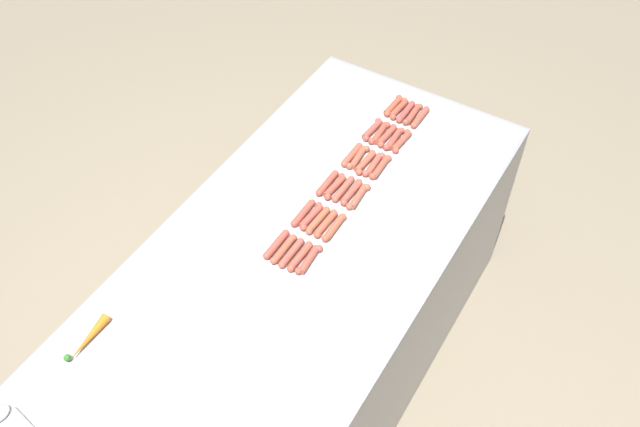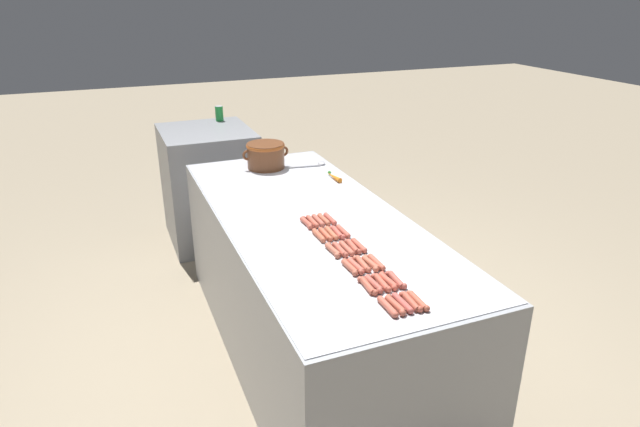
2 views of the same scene
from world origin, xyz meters
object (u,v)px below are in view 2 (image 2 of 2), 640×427
object	(u,v)px
hot_dog_10	(325,234)
soda_can	(219,113)
hot_dog_3	(333,250)
hot_dog_24	(418,301)
back_cabinet	(210,186)
hot_dog_25	(396,280)
hot_dog_0	(388,307)
hot_dog_9	(340,250)
hot_dog_5	(307,223)
hot_dog_4	(319,235)
hot_dog_27	(359,245)
hot_dog_22	(337,233)
hot_dog_29	(330,219)
hot_dog_8	(356,266)
hot_dog_17	(318,220)
hot_dog_21	(353,247)
bean_pot	(266,154)
hot_dog_11	(312,221)
hot_dog_19	(388,281)
hot_dog_6	(395,305)
hot_dog_13	(381,283)
hot_dog_15	(346,248)
hot_dog_20	(371,263)
hot_dog_12	(402,303)
hot_dog_14	(362,264)
serving_spoon	(316,164)
hot_dog_18	(411,302)
hot_dog_28	(343,231)
hot_dog_1	(367,286)
hot_dog_23	(324,219)
carrot	(333,176)
hot_dog_26	(376,262)
hot_dog_7	(374,284)

from	to	relation	value
hot_dog_10	soda_can	world-z (taller)	soda_can
hot_dog_3	hot_dog_24	xyz separation A→B (m)	(0.13, -0.52, 0.00)
back_cabinet	hot_dog_25	xyz separation A→B (m)	(0.27, -2.59, 0.41)
hot_dog_0	hot_dog_9	distance (m)	0.51
hot_dog_0	hot_dog_5	distance (m)	0.85
hot_dog_4	hot_dog_27	distance (m)	0.22
hot_dog_25	hot_dog_22	bearing A→B (deg)	93.92
hot_dog_29	hot_dog_8	bearing A→B (deg)	-100.86
hot_dog_17	hot_dog_21	size ratio (longest dim) A/B	1.00
bean_pot	hot_dog_11	bearing A→B (deg)	-93.20
hot_dog_4	hot_dog_19	bearing A→B (deg)	-79.34
hot_dog_6	hot_dog_24	size ratio (longest dim) A/B	1.00
hot_dog_13	hot_dog_22	xyz separation A→B (m)	(0.03, 0.52, 0.00)
back_cabinet	hot_dog_11	bearing A→B (deg)	-84.85
hot_dog_15	bean_pot	size ratio (longest dim) A/B	0.45
hot_dog_3	hot_dog_20	xyz separation A→B (m)	(0.10, -0.18, 0.00)
back_cabinet	hot_dog_22	world-z (taller)	back_cabinet
hot_dog_15	hot_dog_27	size ratio (longest dim) A/B	1.00
hot_dog_3	hot_dog_12	distance (m)	0.52
hot_dog_4	hot_dog_24	distance (m)	0.71
hot_dog_14	serving_spoon	bearing A→B (deg)	76.04
hot_dog_13	hot_dog_20	xyz separation A→B (m)	(0.04, 0.17, 0.00)
hot_dog_11	hot_dog_17	xyz separation A→B (m)	(0.03, 0.00, 0.00)
hot_dog_4	hot_dog_18	size ratio (longest dim) A/B	1.00
hot_dog_24	hot_dog_28	size ratio (longest dim) A/B	1.00
hot_dog_15	hot_dog_22	size ratio (longest dim) A/B	1.00
hot_dog_8	hot_dog_4	bearing A→B (deg)	95.19
hot_dog_1	hot_dog_4	bearing A→B (deg)	90.13
hot_dog_10	hot_dog_13	world-z (taller)	same
hot_dog_5	hot_dog_21	bearing A→B (deg)	-73.65
hot_dog_23	hot_dog_25	world-z (taller)	same
hot_dog_14	hot_dog_29	size ratio (longest dim) A/B	1.00
hot_dog_23	hot_dog_25	distance (m)	0.69
carrot	hot_dog_28	bearing A→B (deg)	-110.14
hot_dog_0	hot_dog_21	world-z (taller)	same
hot_dog_3	hot_dog_24	distance (m)	0.54
hot_dog_11	hot_dog_8	bearing A→B (deg)	-90.21
hot_dog_9	hot_dog_19	bearing A→B (deg)	-79.18
hot_dog_18	back_cabinet	bearing A→B (deg)	94.93
hot_dog_13	serving_spoon	bearing A→B (deg)	77.56
hot_dog_23	hot_dog_26	bearing A→B (deg)	-86.56
hot_dog_5	hot_dog_26	distance (m)	0.53
hot_dog_3	hot_dog_17	xyz separation A→B (m)	(0.07, 0.35, 0.00)
soda_can	back_cabinet	bearing A→B (deg)	-123.01
hot_dog_19	hot_dog_12	bearing A→B (deg)	-101.25
back_cabinet	hot_dog_8	distance (m)	2.46
hot_dog_11	hot_dog_19	distance (m)	0.69
hot_dog_6	hot_dog_22	size ratio (longest dim) A/B	1.00
hot_dog_3	hot_dog_28	size ratio (longest dim) A/B	1.00
hot_dog_7	hot_dog_24	distance (m)	0.20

